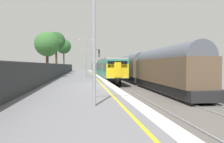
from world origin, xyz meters
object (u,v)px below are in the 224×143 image
Objects in this scene: signal_gantry at (96,58)px; platform_lamp_mid at (86,54)px; speed_limit_sign at (95,65)px; platform_lamp_far at (85,59)px; background_tree_left at (63,47)px; background_tree_centre at (57,42)px; freight_train_adjacent_track at (144,67)px; platform_lamp_near at (94,34)px; background_tree_right at (47,45)px; commuter_train_at_platform at (102,67)px.

platform_lamp_mid is at bearing -101.73° from signal_gantry.
platform_lamp_far reaches higher than speed_limit_sign.
background_tree_left reaches higher than background_tree_centre.
speed_limit_sign is at bearing 119.10° from freight_train_adjacent_track.
signal_gantry is 32.32m from platform_lamp_near.
background_tree_left is at bearing 149.99° from platform_lamp_far.
platform_lamp_mid is at bearing -58.06° from background_tree_centre.
platform_lamp_far reaches higher than platform_lamp_mid.
platform_lamp_mid is at bearing -105.00° from speed_limit_sign.
background_tree_right reaches higher than platform_lamp_near.
platform_lamp_near is 30.80m from background_tree_centre.
freight_train_adjacent_track is 8.76m from platform_lamp_mid.
background_tree_right is at bearing -135.28° from speed_limit_sign.
freight_train_adjacent_track is at bearing -14.64° from background_tree_right.
signal_gantry is at bearing 84.26° from speed_limit_sign.
freight_train_adjacent_track is at bearing -65.55° from background_tree_left.
signal_gantry is at bearing 111.01° from freight_train_adjacent_track.
commuter_train_at_platform is at bearing 71.96° from signal_gantry.
platform_lamp_near is 0.88× the size of platform_lamp_far.
background_tree_centre is (-12.84, 12.21, 4.57)m from freight_train_adjacent_track.
platform_lamp_far reaches higher than platform_lamp_near.
platform_lamp_far is (0.00, 21.85, 0.06)m from platform_lamp_mid.
commuter_train_at_platform is at bearing 77.40° from speed_limit_sign.
signal_gantry is at bearing -62.36° from background_tree_left.
platform_lamp_mid is at bearing 90.00° from platform_lamp_near.
freight_train_adjacent_track is at bearing -60.90° from speed_limit_sign.
freight_train_adjacent_track is 3.34× the size of background_tree_left.
platform_lamp_far is (-7.63, 25.71, 1.95)m from freight_train_adjacent_track.
speed_limit_sign is 0.48× the size of platform_lamp_mid.
commuter_train_at_platform is 7.49× the size of platform_lamp_far.
background_tree_left is 25.56m from background_tree_right.
platform_lamp_mid is (0.00, 21.85, 0.30)m from platform_lamp_near.
background_tree_left is at bearing 96.70° from platform_lamp_near.
commuter_train_at_platform is 8.47m from speed_limit_sign.
platform_lamp_far is at bearing 76.41° from background_tree_right.
platform_lamp_near is 0.59× the size of background_tree_left.
freight_train_adjacent_track is 18.30m from background_tree_centre.
background_tree_centre is (-5.21, 8.35, 2.68)m from platform_lamp_mid.
background_tree_centre is at bearing -164.50° from signal_gantry.
freight_train_adjacent_track is (4.00, -18.77, 0.16)m from commuter_train_at_platform.
background_tree_left reaches higher than commuter_train_at_platform.
signal_gantry reaches higher than speed_limit_sign.
signal_gantry is 0.85× the size of platform_lamp_far.
platform_lamp_far is (-3.63, 6.95, 2.11)m from commuter_train_at_platform.
background_tree_centre reaches higher than signal_gantry.
speed_limit_sign is 0.34× the size of background_tree_centre.
background_tree_centre is at bearing 88.80° from background_tree_right.
platform_lamp_near is (-2.16, -32.25, -0.04)m from signal_gantry.
freight_train_adjacent_track is 12.03m from speed_limit_sign.
platform_lamp_far is at bearing -30.01° from background_tree_left.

